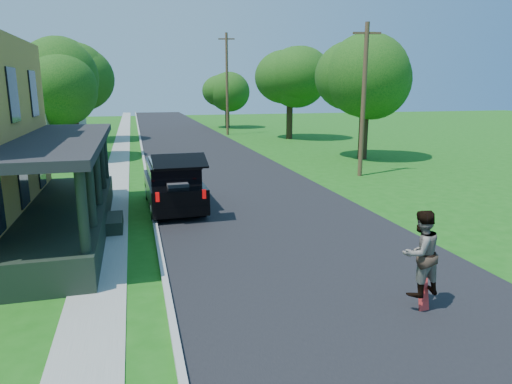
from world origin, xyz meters
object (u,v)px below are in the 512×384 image
object	(u,v)px
utility_pole_near	(364,99)
black_suv	(173,185)
skateboarder	(421,253)
tree_right_near	(366,71)

from	to	relation	value
utility_pole_near	black_suv	bearing A→B (deg)	-145.51
skateboarder	utility_pole_near	world-z (taller)	utility_pole_near
black_suv	utility_pole_near	distance (m)	11.44
skateboarder	utility_pole_near	xyz separation A→B (m)	(6.00, 14.06, 2.74)
utility_pole_near	tree_right_near	bearing A→B (deg)	74.05
skateboarder	tree_right_near	xyz separation A→B (m)	(8.96, 19.53, 4.36)
skateboarder	black_suv	bearing A→B (deg)	-77.15
black_suv	utility_pole_near	xyz separation A→B (m)	(10.20, 4.14, 3.11)
skateboarder	tree_right_near	size ratio (longest dim) A/B	0.21
black_suv	skateboarder	size ratio (longest dim) A/B	2.85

